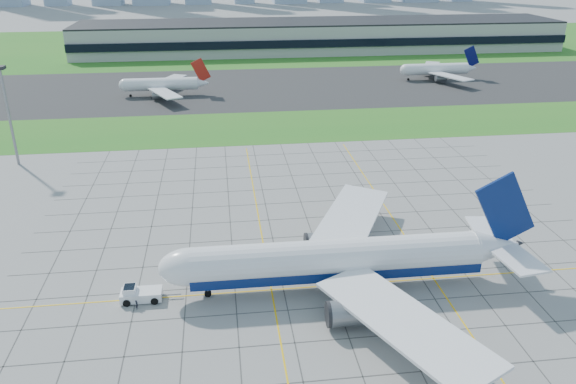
# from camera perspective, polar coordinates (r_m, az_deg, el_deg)

# --- Properties ---
(ground) EXTENTS (1400.00, 1400.00, 0.00)m
(ground) POSITION_cam_1_polar(r_m,az_deg,el_deg) (97.50, 4.11, -8.83)
(ground) COLOR #9A9A94
(ground) RESTS_ON ground
(grass_median) EXTENTS (700.00, 35.00, 0.04)m
(grass_median) POSITION_cam_1_polar(r_m,az_deg,el_deg) (179.18, -1.41, 6.66)
(grass_median) COLOR #267521
(grass_median) RESTS_ON ground
(asphalt_taxiway) EXTENTS (700.00, 75.00, 0.04)m
(asphalt_taxiway) POSITION_cam_1_polar(r_m,az_deg,el_deg) (232.14, -2.83, 10.58)
(asphalt_taxiway) COLOR #383838
(asphalt_taxiway) RESTS_ON ground
(grass_far) EXTENTS (700.00, 145.00, 0.04)m
(grass_far) POSITION_cam_1_polar(r_m,az_deg,el_deg) (340.02, -4.37, 14.71)
(grass_far) COLOR #267521
(grass_far) RESTS_ON ground
(apron_markings) EXTENTS (120.00, 130.00, 0.03)m
(apron_markings) POSITION_cam_1_polar(r_m,az_deg,el_deg) (106.91, 3.20, -5.65)
(apron_markings) COLOR #474744
(apron_markings) RESTS_ON ground
(terminal) EXTENTS (260.00, 43.00, 15.80)m
(terminal) POSITION_cam_1_polar(r_m,az_deg,el_deg) (318.74, 3.31, 15.57)
(terminal) COLOR #B7B7B2
(terminal) RESTS_ON ground
(light_mast) EXTENTS (2.50, 2.50, 25.60)m
(light_mast) POSITION_cam_1_polar(r_m,az_deg,el_deg) (158.98, -26.68, 8.01)
(light_mast) COLOR gray
(light_mast) RESTS_ON ground
(airliner) EXTENTS (62.06, 62.93, 19.55)m
(airliner) POSITION_cam_1_polar(r_m,az_deg,el_deg) (92.65, 5.20, -6.88)
(airliner) COLOR white
(airliner) RESTS_ON ground
(pushback_tug) EXTENTS (9.55, 3.39, 2.66)m
(pushback_tug) POSITION_cam_1_polar(r_m,az_deg,el_deg) (94.52, -14.88, -9.97)
(pushback_tug) COLOR white
(pushback_tug) RESTS_ON ground
(crew_near) EXTENTS (0.47, 0.63, 1.56)m
(crew_near) POSITION_cam_1_polar(r_m,az_deg,el_deg) (92.80, -15.12, -10.98)
(crew_near) COLOR black
(crew_near) RESTS_ON ground
(distant_jet_1) EXTENTS (32.27, 42.66, 14.08)m
(distant_jet_1) POSITION_cam_1_polar(r_m,az_deg,el_deg) (222.21, -12.57, 10.65)
(distant_jet_1) COLOR white
(distant_jet_1) RESTS_ON ground
(distant_jet_2) EXTENTS (32.38, 42.66, 14.08)m
(distant_jet_2) POSITION_cam_1_polar(r_m,az_deg,el_deg) (253.54, 14.95, 11.98)
(distant_jet_2) COLOR white
(distant_jet_2) RESTS_ON ground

